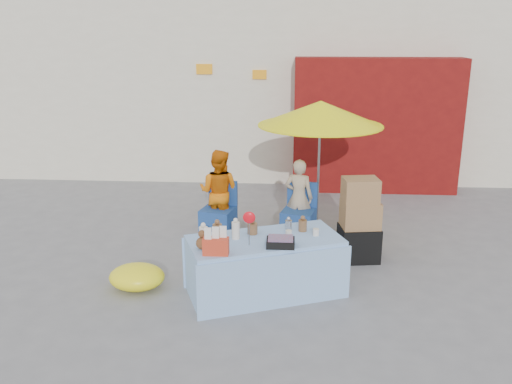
# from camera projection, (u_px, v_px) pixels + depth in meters

# --- Properties ---
(ground) EXTENTS (80.00, 80.00, 0.00)m
(ground) POSITION_uv_depth(u_px,v_px,m) (247.00, 278.00, 7.07)
(ground) COLOR slate
(ground) RESTS_ON ground
(backdrop) EXTENTS (14.00, 8.00, 7.80)m
(backdrop) POSITION_uv_depth(u_px,v_px,m) (292.00, 29.00, 13.31)
(backdrop) COLOR silver
(backdrop) RESTS_ON ground
(market_table) EXTENTS (2.05, 1.49, 1.13)m
(market_table) POSITION_uv_depth(u_px,v_px,m) (264.00, 265.00, 6.59)
(market_table) COLOR #96C1F0
(market_table) RESTS_ON ground
(chair_left) EXTENTS (0.58, 0.58, 0.85)m
(chair_left) POSITION_uv_depth(u_px,v_px,m) (219.00, 220.00, 8.47)
(chair_left) COLOR navy
(chair_left) RESTS_ON ground
(chair_right) EXTENTS (0.58, 0.58, 0.85)m
(chair_right) POSITION_uv_depth(u_px,v_px,m) (299.00, 222.00, 8.39)
(chair_right) COLOR navy
(chair_right) RESTS_ON ground
(vendor_orange) EXTENTS (0.76, 0.66, 1.35)m
(vendor_orange) POSITION_uv_depth(u_px,v_px,m) (219.00, 192.00, 8.47)
(vendor_orange) COLOR orange
(vendor_orange) RESTS_ON ground
(vendor_beige) EXTENTS (0.50, 0.39, 1.22)m
(vendor_beige) POSITION_uv_depth(u_px,v_px,m) (299.00, 197.00, 8.42)
(vendor_beige) COLOR tan
(vendor_beige) RESTS_ON ground
(umbrella) EXTENTS (1.90, 1.90, 2.09)m
(umbrella) POSITION_uv_depth(u_px,v_px,m) (320.00, 114.00, 8.17)
(umbrella) COLOR gray
(umbrella) RESTS_ON ground
(box_stack) EXTENTS (0.60, 0.51, 1.19)m
(box_stack) POSITION_uv_depth(u_px,v_px,m) (360.00, 223.00, 7.50)
(box_stack) COLOR black
(box_stack) RESTS_ON ground
(tarp_bundle) EXTENTS (0.73, 0.59, 0.31)m
(tarp_bundle) POSITION_uv_depth(u_px,v_px,m) (137.00, 277.00, 6.76)
(tarp_bundle) COLOR #FFF11A
(tarp_bundle) RESTS_ON ground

